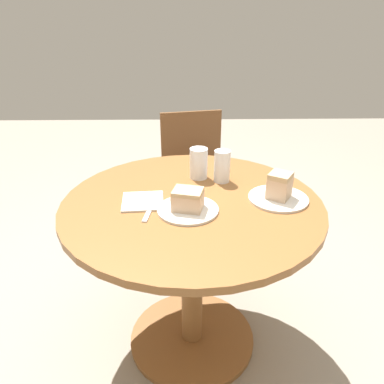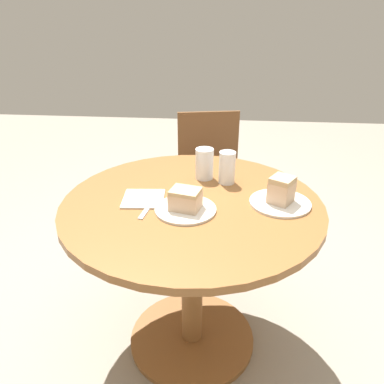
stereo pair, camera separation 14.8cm
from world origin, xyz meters
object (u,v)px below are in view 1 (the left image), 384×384
Objects in this scene: cake_slice_near at (188,199)px; cake_slice_far at (280,185)px; glass_lemonade at (199,165)px; glass_water at (222,167)px; plate_near at (188,210)px; plate_far at (278,198)px; chair at (195,179)px.

cake_slice_far reaches higher than cake_slice_near.
glass_lemonade is 0.11m from glass_water.
glass_water reaches higher than plate_near.
glass_lemonade reaches higher than cake_slice_far.
cake_slice_near is (-0.36, -0.09, 0.04)m from plate_far.
plate_near is 1.82× the size of cake_slice_near.
chair is 6.15× the size of glass_water.
cake_slice_far is at bearing -81.09° from chair.
cake_slice_far is 0.85× the size of glass_lemonade.
cake_slice_near is 0.31m from glass_water.
plate_near is 0.32m from glass_water.
cake_slice_near reaches higher than plate_far.
cake_slice_far is at bearing 13.40° from plate_near.
cake_slice_near is 1.09× the size of cake_slice_far.
cake_slice_far reaches higher than plate_far.
cake_slice_far reaches higher than chair.
chair is at bearing 89.70° from glass_lemonade.
glass_water reaches higher than cake_slice_far.
plate_near is (-0.06, -0.95, 0.30)m from chair.
chair is 1.01m from cake_slice_near.
glass_water reaches higher than cake_slice_near.
glass_water reaches higher than glass_lemonade.
glass_lemonade reaches higher than plate_near.
chair is at bearing 86.67° from cake_slice_near.
cake_slice_far is (0.00, -0.00, 0.06)m from plate_far.
plate_far is 0.06m from cake_slice_far.
glass_water is (0.15, 0.27, 0.02)m from cake_slice_near.
glass_water is (0.10, -0.04, 0.00)m from glass_lemonade.
plate_near is 1.99× the size of cake_slice_far.
chair is at bearing 109.81° from cake_slice_far.
chair is 3.73× the size of plate_near.
cake_slice_near is at bearing -166.60° from plate_far.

